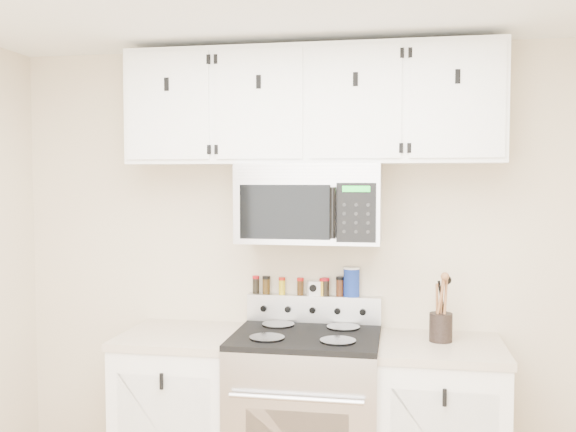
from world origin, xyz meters
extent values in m
cube|color=beige|center=(0.00, 1.75, 1.25)|extent=(3.50, 0.01, 2.50)
cube|color=#B7B7BA|center=(0.00, 1.43, 0.46)|extent=(0.76, 0.65, 0.92)
cube|color=black|center=(0.00, 1.43, 0.94)|extent=(0.76, 0.65, 0.03)
cube|color=#B7B7BA|center=(0.00, 1.71, 1.03)|extent=(0.76, 0.08, 0.15)
cylinder|color=black|center=(-0.18, 1.28, 0.96)|extent=(0.18, 0.18, 0.01)
cylinder|color=black|center=(0.18, 1.28, 0.96)|extent=(0.18, 0.18, 0.01)
cylinder|color=black|center=(-0.18, 1.57, 0.96)|extent=(0.18, 0.18, 0.01)
cylinder|color=black|center=(0.18, 1.57, 0.96)|extent=(0.18, 0.18, 0.01)
cube|color=white|center=(-0.69, 1.45, 0.44)|extent=(0.62, 0.60, 0.88)
cube|color=tan|center=(-0.69, 1.45, 0.90)|extent=(0.64, 0.62, 0.04)
cube|color=tan|center=(0.69, 1.45, 0.90)|extent=(0.64, 0.62, 0.04)
cube|color=#9E9EA3|center=(0.00, 1.56, 1.63)|extent=(0.76, 0.38, 0.42)
cube|color=#B7B7BA|center=(0.00, 1.36, 1.80)|extent=(0.73, 0.01, 0.08)
cube|color=black|center=(-0.10, 1.36, 1.59)|extent=(0.47, 0.01, 0.28)
cube|color=black|center=(0.26, 1.36, 1.59)|extent=(0.20, 0.01, 0.30)
cylinder|color=black|center=(0.15, 1.33, 1.59)|extent=(0.03, 0.03, 0.26)
cube|color=white|center=(0.00, 1.58, 2.15)|extent=(2.00, 0.33, 0.62)
cube|color=white|center=(-0.75, 1.41, 2.15)|extent=(0.46, 0.01, 0.57)
cube|color=black|center=(-0.75, 1.41, 2.26)|extent=(0.02, 0.01, 0.07)
cube|color=white|center=(-0.25, 1.41, 2.15)|extent=(0.46, 0.01, 0.57)
cube|color=black|center=(-0.25, 1.41, 2.26)|extent=(0.03, 0.01, 0.07)
cube|color=white|center=(0.25, 1.41, 2.15)|extent=(0.46, 0.01, 0.57)
cube|color=black|center=(0.25, 1.41, 2.26)|extent=(0.03, 0.01, 0.07)
cube|color=white|center=(0.75, 1.41, 2.15)|extent=(0.46, 0.01, 0.57)
cube|color=black|center=(0.75, 1.41, 2.26)|extent=(0.02, 0.01, 0.07)
cylinder|color=black|center=(0.69, 1.49, 0.99)|extent=(0.12, 0.12, 0.15)
cylinder|color=brown|center=(0.69, 1.49, 1.11)|extent=(0.01, 0.01, 0.28)
cylinder|color=brown|center=(0.71, 1.48, 1.12)|extent=(0.01, 0.01, 0.29)
cylinder|color=brown|center=(0.67, 1.50, 1.10)|extent=(0.01, 0.01, 0.26)
cylinder|color=black|center=(0.70, 1.51, 1.10)|extent=(0.01, 0.01, 0.27)
cylinder|color=brown|center=(0.68, 1.47, 1.11)|extent=(0.01, 0.01, 0.29)
cube|color=white|center=(0.00, 1.71, 1.14)|extent=(0.08, 0.08, 0.08)
cylinder|color=navy|center=(0.21, 1.71, 1.18)|extent=(0.09, 0.09, 0.16)
cylinder|color=white|center=(0.21, 1.71, 1.26)|extent=(0.09, 0.09, 0.01)
cylinder|color=black|center=(-0.34, 1.71, 1.14)|extent=(0.04, 0.04, 0.09)
cylinder|color=#B30D14|center=(-0.34, 1.71, 1.19)|extent=(0.04, 0.04, 0.02)
cylinder|color=#3B280E|center=(-0.28, 1.71, 1.14)|extent=(0.04, 0.04, 0.09)
cylinder|color=black|center=(-0.28, 1.71, 1.19)|extent=(0.04, 0.04, 0.02)
cylinder|color=gold|center=(-0.18, 1.71, 1.14)|extent=(0.04, 0.04, 0.08)
cylinder|color=#B4190D|center=(-0.18, 1.71, 1.19)|extent=(0.04, 0.04, 0.02)
cylinder|color=#39230D|center=(-0.08, 1.71, 1.14)|extent=(0.04, 0.04, 0.08)
cylinder|color=#B3100D|center=(-0.08, 1.71, 1.19)|extent=(0.04, 0.04, 0.02)
cylinder|color=gold|center=(0.05, 1.71, 1.14)|extent=(0.04, 0.04, 0.08)
cylinder|color=#B20D10|center=(0.05, 1.71, 1.19)|extent=(0.04, 0.04, 0.02)
cylinder|color=black|center=(0.07, 1.71, 1.14)|extent=(0.04, 0.04, 0.09)
cylinder|color=maroon|center=(0.07, 1.71, 1.19)|extent=(0.05, 0.05, 0.02)
cylinder|color=#452110|center=(0.15, 1.71, 1.15)|extent=(0.04, 0.04, 0.09)
cylinder|color=black|center=(0.15, 1.71, 1.20)|extent=(0.04, 0.04, 0.02)
cylinder|color=gold|center=(0.23, 1.71, 1.14)|extent=(0.04, 0.04, 0.07)
cylinder|color=black|center=(0.23, 1.71, 1.18)|extent=(0.04, 0.04, 0.02)
camera|label=1|loc=(0.48, -1.86, 1.76)|focal=40.00mm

